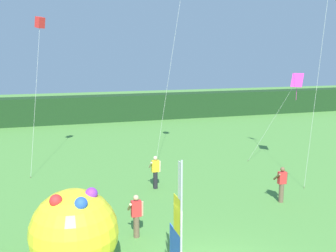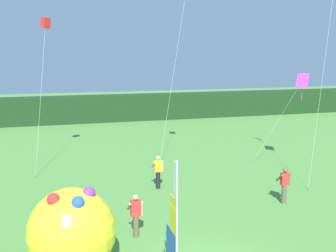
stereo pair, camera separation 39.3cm
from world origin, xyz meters
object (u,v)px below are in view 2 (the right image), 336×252
object	(u,v)px
banner_flag	(174,229)
kite_magenta_diamond_3	(300,84)
person_near_banner	(284,185)
person_mid_field	(136,214)
inflatable_balloon	(72,231)
person_far_left	(158,171)
kite_red_box_1	(45,24)

from	to	relation	value
banner_flag	kite_magenta_diamond_3	xyz separation A→B (m)	(10.28, 9.55, 3.04)
banner_flag	person_near_banner	distance (m)	8.28
person_mid_field	inflatable_balloon	world-z (taller)	inflatable_balloon
person_mid_field	person_far_left	size ratio (longest dim) A/B	0.97
banner_flag	person_mid_field	bearing A→B (deg)	96.15
banner_flag	kite_red_box_1	distance (m)	16.10
person_near_banner	kite_red_box_1	bearing A→B (deg)	136.71
person_mid_field	kite_red_box_1	size ratio (longest dim) A/B	0.19
person_mid_field	kite_magenta_diamond_3	distance (m)	12.89
kite_red_box_1	kite_magenta_diamond_3	xyz separation A→B (m)	(13.70, -4.81, -3.39)
person_far_left	inflatable_balloon	xyz separation A→B (m)	(-4.32, -6.58, 0.45)
kite_red_box_1	kite_magenta_diamond_3	distance (m)	14.91
person_near_banner	banner_flag	bearing A→B (deg)	-143.24
person_far_left	kite_red_box_1	world-z (taller)	kite_red_box_1
person_far_left	inflatable_balloon	distance (m)	7.89
kite_magenta_diamond_3	inflatable_balloon	bearing A→B (deg)	-148.94
person_mid_field	kite_red_box_1	xyz separation A→B (m)	(-3.04, 10.82, 7.43)
person_near_banner	inflatable_balloon	distance (m)	9.79
person_far_left	person_mid_field	bearing A→B (deg)	-113.06
person_near_banner	person_far_left	world-z (taller)	person_far_left
person_near_banner	person_far_left	size ratio (longest dim) A/B	0.98
inflatable_balloon	kite_magenta_diamond_3	size ratio (longest dim) A/B	0.49
person_far_left	kite_magenta_diamond_3	world-z (taller)	kite_magenta_diamond_3
person_far_left	kite_red_box_1	size ratio (longest dim) A/B	0.19
banner_flag	person_far_left	bearing A→B (deg)	78.73
kite_red_box_1	banner_flag	bearing A→B (deg)	-76.58
person_near_banner	kite_magenta_diamond_3	distance (m)	7.16
person_mid_field	person_far_left	xyz separation A→B (m)	(2.04, 4.80, 0.03)
person_mid_field	inflatable_balloon	size ratio (longest dim) A/B	0.59
banner_flag	person_near_banner	xyz separation A→B (m)	(6.59, 4.92, -0.99)
banner_flag	person_far_left	world-z (taller)	banner_flag
inflatable_balloon	kite_red_box_1	xyz separation A→B (m)	(-0.76, 12.60, 6.96)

